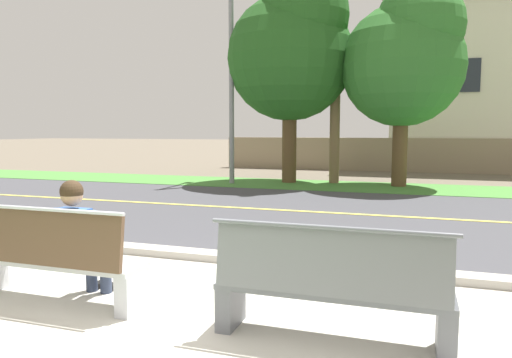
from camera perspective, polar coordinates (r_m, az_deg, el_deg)
name	(u,v)px	position (r m, az deg, el deg)	size (l,w,h in m)	color
ground_plane	(327,202)	(11.72, 8.43, -2.74)	(140.00, 140.00, 0.00)	#665B4C
sidewalk_pavement	(180,319)	(4.65, -9.00, -16.09)	(44.00, 3.60, 0.01)	beige
curb_edge	(250,260)	(6.33, -0.73, -9.55)	(44.00, 0.30, 0.11)	#ADA89E
street_asphalt	(314,212)	(10.26, 6.95, -3.91)	(52.00, 8.00, 0.01)	#424247
road_centre_line	(314,212)	(10.26, 6.95, -3.89)	(48.00, 0.14, 0.01)	#E0CC4C
far_verge_grass	(347,186)	(15.07, 10.71, -0.84)	(48.00, 2.80, 0.02)	#478438
bench_left	(50,260)	(5.22, -23.21, -8.79)	(1.91, 0.48, 1.01)	silver
bench_right	(330,289)	(4.01, 8.76, -12.79)	(1.91, 0.48, 1.01)	slate
seated_person_blue	(80,236)	(5.16, -20.17, -6.39)	(0.52, 0.68, 1.25)	#333D56
streetlamp	(234,62)	(15.85, -2.66, 13.69)	(0.24, 2.10, 6.80)	gray
shade_tree_far_left	(293,48)	(15.93, 4.44, 15.24)	(4.05, 4.05, 6.68)	brown
shade_tree_left	(407,56)	(15.42, 17.42, 13.74)	(3.66, 3.66, 6.04)	brown
garden_wall	(373,154)	(20.91, 13.75, 2.84)	(13.00, 0.36, 1.40)	gray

